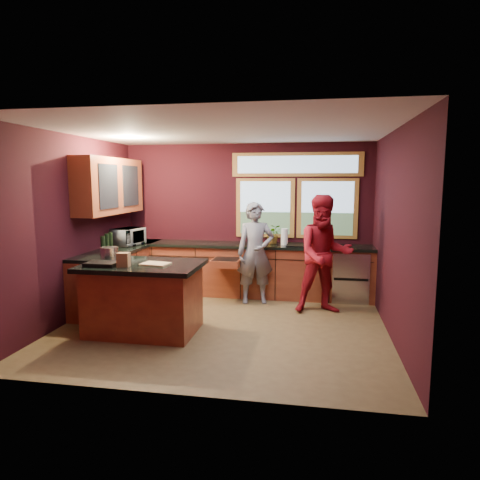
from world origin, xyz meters
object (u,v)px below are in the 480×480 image
(person_grey, at_px, (255,253))
(cutting_board, at_px, (155,264))
(island, at_px, (144,297))
(person_red, at_px, (324,255))
(stock_pot, at_px, (109,254))

(person_grey, xyz_separation_m, cutting_board, (-1.09, -1.71, 0.11))
(island, height_order, cutting_board, cutting_board)
(person_red, relative_size, cutting_board, 5.22)
(person_red, distance_m, stock_pot, 3.18)
(person_grey, distance_m, cutting_board, 2.03)
(person_grey, xyz_separation_m, stock_pot, (-1.84, -1.51, 0.19))
(person_red, height_order, stock_pot, person_red)
(cutting_board, relative_size, stock_pot, 1.46)
(person_grey, distance_m, stock_pot, 2.39)
(island, height_order, stock_pot, stock_pot)
(island, relative_size, stock_pot, 6.46)
(island, distance_m, stock_pot, 0.80)
(island, relative_size, cutting_board, 4.43)
(cutting_board, bearing_deg, stock_pot, 165.07)
(island, distance_m, person_red, 2.77)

